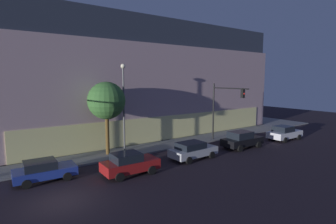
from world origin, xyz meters
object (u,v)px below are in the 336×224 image
car_blue (44,170)px  car_black (242,139)px  car_red (129,163)px  car_white (284,133)px  street_lamp_sidewalk (124,98)px  car_silver (193,150)px  traffic_light_far_corner (223,103)px  sidewalk_tree (106,101)px  modern_building (122,81)px

car_blue → car_black: (18.96, -2.18, 0.14)m
car_red → car_white: (20.62, -0.19, -0.02)m
street_lamp_sidewalk → car_silver: (4.50, -4.75, -4.63)m
traffic_light_far_corner → sidewalk_tree: (-12.70, 2.75, 0.66)m
car_black → car_white: car_black is taller
car_white → street_lamp_sidewalk: bearing=164.2°
sidewalk_tree → car_blue: 8.34m
sidewalk_tree → car_white: bearing=-16.5°
traffic_light_far_corner → car_silver: (-6.79, -2.69, -3.75)m
traffic_light_far_corner → street_lamp_sidewalk: street_lamp_sidewalk is taller
car_red → car_silver: bearing=2.5°
car_blue → modern_building: bearing=49.9°
car_blue → car_silver: car_silver is taller
sidewalk_tree → car_blue: sidewalk_tree is taller
modern_building → car_white: 23.90m
car_red → car_silver: (6.58, 0.28, -0.04)m
car_red → car_silver: car_red is taller
car_black → modern_building: bearing=102.7°
traffic_light_far_corner → car_blue: traffic_light_far_corner is taller
traffic_light_far_corner → street_lamp_sidewalk: (-11.28, 2.06, 0.88)m
sidewalk_tree → car_red: bearing=-96.6°
sidewalk_tree → car_silver: (5.92, -5.44, -4.41)m
modern_building → traffic_light_far_corner: (4.36, -16.78, -2.47)m
sidewalk_tree → car_silver: 9.17m
modern_building → street_lamp_sidewalk: 16.35m
sidewalk_tree → car_black: size_ratio=1.44×
modern_building → car_blue: (-14.58, -17.31, -6.27)m
traffic_light_far_corner → car_white: size_ratio=1.44×
sidewalk_tree → car_black: 14.51m
modern_building → car_silver: size_ratio=8.14×
street_lamp_sidewalk → car_white: street_lamp_sidewalk is taller
car_red → car_white: size_ratio=0.94×
sidewalk_tree → car_red: 7.23m
car_red → car_white: 20.62m
traffic_light_far_corner → car_silver: 8.21m
sidewalk_tree → car_blue: bearing=-152.3°
car_silver → car_black: bearing=-0.2°
car_white → sidewalk_tree: bearing=163.5°
car_silver → traffic_light_far_corner: bearing=21.6°
car_red → car_black: (13.39, 0.26, 0.04)m
street_lamp_sidewalk → car_black: size_ratio=1.79×
car_red → car_silver: size_ratio=0.95×
modern_building → sidewalk_tree: bearing=-120.7°
car_red → traffic_light_far_corner: bearing=12.6°
street_lamp_sidewalk → car_red: (-2.08, -5.04, -4.58)m
car_black → car_blue: bearing=173.4°
car_red → car_black: car_black is taller
modern_building → car_black: bearing=-77.3°
traffic_light_far_corner → car_black: (0.02, -2.72, -3.67)m
car_blue → car_black: bearing=-6.6°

